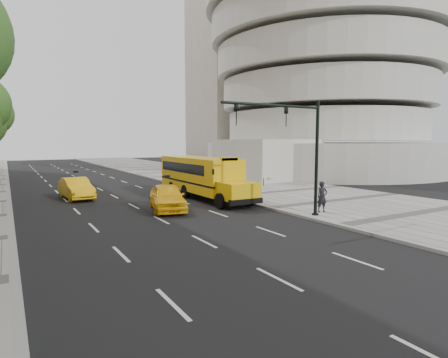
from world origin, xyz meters
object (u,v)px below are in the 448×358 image
taxi_near (167,197)px  traffic_signal (297,144)px  pedestrian (322,197)px  school_bus (201,174)px  taxi_far (76,188)px

taxi_near → traffic_signal: 8.53m
taxi_near → traffic_signal: traffic_signal is taller
pedestrian → taxi_near: bearing=153.3°
school_bus → traffic_signal: size_ratio=1.81×
school_bus → traffic_signal: traffic_signal is taller
taxi_far → traffic_signal: bearing=-61.9°
taxi_far → taxi_near: bearing=-66.7°
taxi_far → pedestrian: pedestrian is taller
school_bus → taxi_near: school_bus is taller
taxi_near → pedestrian: pedestrian is taller
school_bus → traffic_signal: 10.13m
school_bus → taxi_near: bearing=-138.8°
taxi_near → pedestrian: (7.17, -5.78, 0.22)m
taxi_near → pedestrian: size_ratio=2.69×
taxi_far → traffic_signal: traffic_signal is taller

